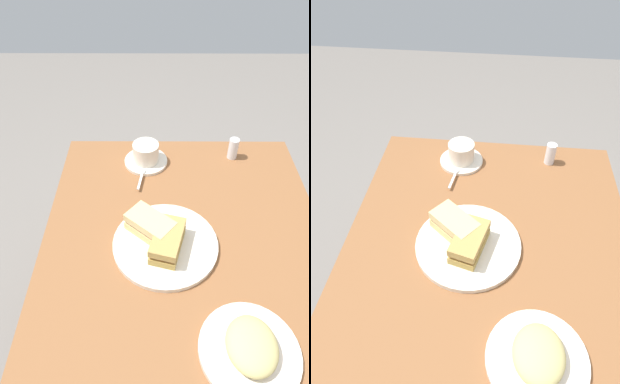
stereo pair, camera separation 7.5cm
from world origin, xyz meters
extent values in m
plane|color=slate|center=(0.00, 0.00, 0.00)|extent=(6.00, 6.00, 0.00)
cube|color=brown|center=(0.00, 0.00, 0.72)|extent=(1.01, 0.76, 0.03)
cylinder|color=brown|center=(-0.43, -0.30, 0.35)|extent=(0.07, 0.07, 0.70)
cylinder|color=brown|center=(-0.43, 0.30, 0.35)|extent=(0.07, 0.07, 0.70)
cylinder|color=silver|center=(-0.05, -0.05, 0.74)|extent=(0.27, 0.27, 0.01)
cube|color=#AE8D42|center=(-0.03, -0.05, 0.76)|extent=(0.14, 0.10, 0.02)
cube|color=#925F3C|center=(-0.03, -0.05, 0.77)|extent=(0.13, 0.09, 0.01)
cube|color=#AD8B49|center=(-0.03, -0.05, 0.79)|extent=(0.14, 0.10, 0.02)
cube|color=#D6BC73|center=(-0.08, -0.09, 0.76)|extent=(0.13, 0.14, 0.02)
cube|color=#88584C|center=(-0.08, -0.09, 0.77)|extent=(0.12, 0.13, 0.01)
cube|color=#D2B879|center=(-0.08, -0.09, 0.79)|extent=(0.13, 0.14, 0.02)
cylinder|color=silver|center=(-0.39, -0.11, 0.74)|extent=(0.14, 0.14, 0.01)
cylinder|color=silver|center=(-0.39, -0.11, 0.78)|extent=(0.08, 0.08, 0.06)
cylinder|color=#A1774A|center=(-0.39, -0.11, 0.80)|extent=(0.07, 0.07, 0.01)
torus|color=silver|center=(-0.44, -0.10, 0.78)|extent=(0.05, 0.02, 0.04)
cube|color=silver|center=(-0.28, -0.13, 0.75)|extent=(0.08, 0.02, 0.00)
ellipsoid|color=silver|center=(-0.33, -0.12, 0.75)|extent=(0.03, 0.02, 0.01)
cylinder|color=silver|center=(0.22, 0.11, 0.74)|extent=(0.21, 0.21, 0.01)
ellipsoid|color=tan|center=(0.22, 0.11, 0.77)|extent=(0.13, 0.10, 0.04)
cylinder|color=silver|center=(-0.42, 0.18, 0.77)|extent=(0.03, 0.03, 0.07)
camera|label=1|loc=(0.50, -0.08, 1.47)|focal=32.53mm
camera|label=2|loc=(0.50, 0.00, 1.47)|focal=32.53mm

